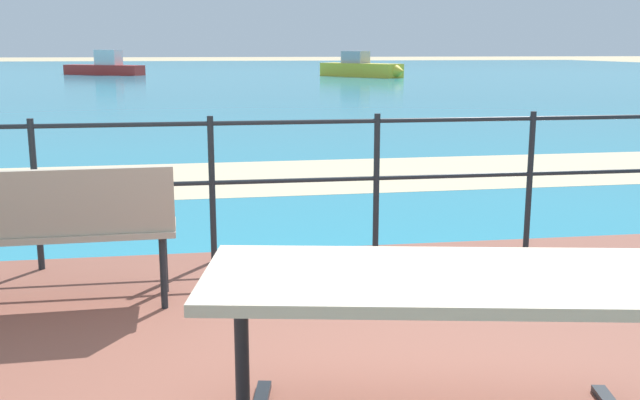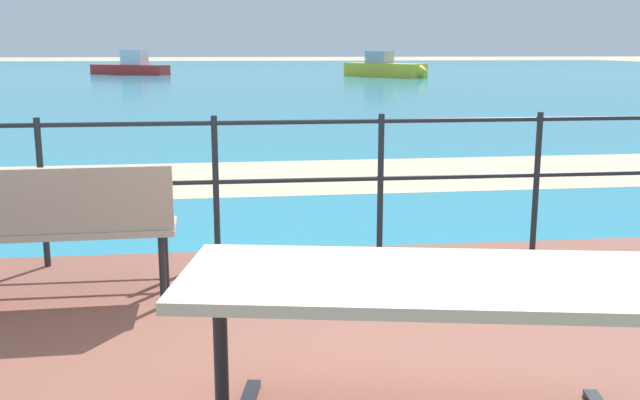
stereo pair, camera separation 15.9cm
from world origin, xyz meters
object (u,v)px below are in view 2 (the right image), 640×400
(picnic_table, at_px, (439,328))
(boat_near, at_px, (129,67))
(park_bench, at_px, (33,221))
(boat_mid, at_px, (385,68))

(picnic_table, height_order, boat_near, boat_near)
(park_bench, height_order, boat_mid, boat_mid)
(boat_near, bearing_deg, picnic_table, 132.54)
(picnic_table, distance_m, boat_mid, 37.48)
(boat_mid, bearing_deg, park_bench, -49.50)
(park_bench, distance_m, boat_mid, 35.97)
(picnic_table, bearing_deg, park_bench, 143.07)
(park_bench, bearing_deg, boat_near, -85.24)
(park_bench, relative_size, boat_near, 0.32)
(boat_near, xyz_separation_m, boat_mid, (13.99, -5.01, -0.00))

